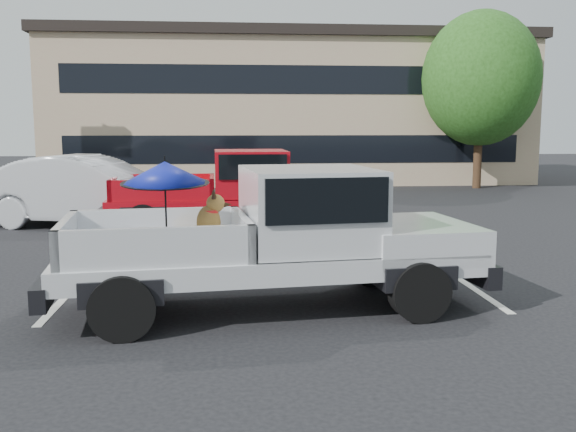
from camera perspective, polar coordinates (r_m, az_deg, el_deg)
name	(u,v)px	position (r m, az deg, el deg)	size (l,w,h in m)	color
ground	(279,309)	(8.64, -0.80, -8.30)	(90.00, 90.00, 0.00)	black
stripe_left	(83,279)	(10.81, -17.78, -5.32)	(0.12, 5.00, 0.01)	silver
stripe_right	(447,271)	(11.16, 13.99, -4.77)	(0.12, 5.00, 0.01)	silver
motel_building	(287,108)	(29.38, -0.06, 9.56)	(20.40, 8.40, 6.30)	tan
tree_right	(481,79)	(26.17, 16.77, 11.61)	(4.46, 4.46, 6.78)	#332114
tree_back	(361,86)	(33.00, 6.54, 11.44)	(4.68, 4.68, 7.11)	#332114
silver_pickup	(292,230)	(8.51, 0.32, -1.29)	(5.87, 2.58, 2.06)	black
red_pickup	(243,187)	(14.96, -3.98, 2.61)	(5.70, 2.21, 1.86)	black
silver_sedan	(90,191)	(16.25, -17.19, 2.14)	(1.82, 5.22, 1.72)	silver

